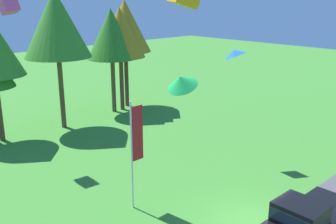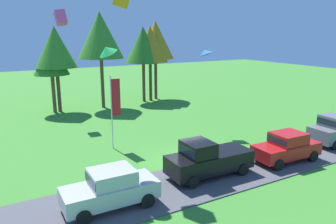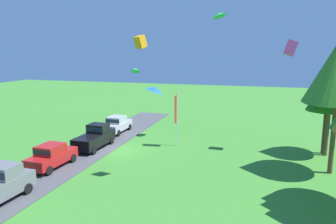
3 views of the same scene
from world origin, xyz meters
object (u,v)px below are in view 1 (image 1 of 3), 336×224
object	(u,v)px
kite_diamond_over_trees	(234,53)
tree_far_left	(111,34)
kite_box_trailing_tail	(8,2)
tree_left_of_center	(56,24)
flag_banner	(135,141)
tree_right_of_center	(120,33)
car_pickup_near_entrance	(306,223)
tree_center_back	(125,26)
kite_delta_high_left	(181,81)

from	to	relation	value
kite_diamond_over_trees	tree_far_left	bearing A→B (deg)	86.84
kite_box_trailing_tail	kite_diamond_over_trees	distance (m)	13.23
tree_left_of_center	flag_banner	world-z (taller)	tree_left_of_center
tree_right_of_center	kite_box_trailing_tail	size ratio (longest dim) A/B	7.33
tree_right_of_center	kite_diamond_over_trees	xyz separation A→B (m)	(-1.62, -13.01, -0.24)
kite_box_trailing_tail	tree_far_left	bearing A→B (deg)	21.39
car_pickup_near_entrance	kite_diamond_over_trees	bearing A→B (deg)	55.97
car_pickup_near_entrance	tree_center_back	world-z (taller)	tree_center_back
flag_banner	kite_delta_high_left	distance (m)	6.57
flag_banner	tree_right_of_center	bearing A→B (deg)	54.93
tree_right_of_center	tree_left_of_center	bearing A→B (deg)	-172.58
tree_left_of_center	tree_far_left	bearing A→B (deg)	8.47
tree_far_left	kite_delta_high_left	distance (m)	21.55
flag_banner	kite_diamond_over_trees	distance (m)	8.65
tree_left_of_center	tree_center_back	size ratio (longest dim) A/B	1.08
tree_right_of_center	flag_banner	distance (m)	17.12
kite_diamond_over_trees	kite_delta_high_left	size ratio (longest dim) A/B	1.02
car_pickup_near_entrance	kite_box_trailing_tail	bearing A→B (deg)	102.65
car_pickup_near_entrance	kite_diamond_over_trees	xyz separation A→B (m)	(5.31, 7.86, 5.33)
car_pickup_near_entrance	tree_center_back	xyz separation A→B (m)	(7.97, 21.52, 6.01)
tree_far_left	tree_right_of_center	xyz separation A→B (m)	(0.90, 0.02, 0.07)
car_pickup_near_entrance	flag_banner	world-z (taller)	flag_banner
tree_right_of_center	flag_banner	size ratio (longest dim) A/B	1.69
flag_banner	kite_delta_high_left	xyz separation A→B (m)	(-2.08, -4.91, 3.84)
car_pickup_near_entrance	tree_left_of_center	bearing A→B (deg)	87.94
tree_left_of_center	kite_diamond_over_trees	xyz separation A→B (m)	(4.59, -12.21, -1.29)
tree_right_of_center	kite_diamond_over_trees	size ratio (longest dim) A/B	8.98
tree_left_of_center	flag_banner	distance (m)	14.09
tree_center_back	flag_banner	distance (m)	18.33
car_pickup_near_entrance	tree_far_left	xyz separation A→B (m)	(6.02, 20.85, 5.50)
tree_center_back	kite_box_trailing_tail	distance (m)	12.81
tree_center_back	flag_banner	xyz separation A→B (m)	(-10.69, -14.39, -3.83)
tree_center_back	kite_box_trailing_tail	world-z (taller)	kite_box_trailing_tail
kite_box_trailing_tail	tree_right_of_center	bearing A→B (deg)	19.82
tree_center_back	kite_delta_high_left	distance (m)	23.14
tree_far_left	kite_diamond_over_trees	xyz separation A→B (m)	(-0.72, -13.00, -0.17)
flag_banner	kite_delta_high_left	bearing A→B (deg)	-112.96
kite_box_trailing_tail	kite_diamond_over_trees	xyz separation A→B (m)	(9.12, -9.14, -2.85)
tree_left_of_center	tree_far_left	xyz separation A→B (m)	(5.30, 0.79, -1.12)
car_pickup_near_entrance	flag_banner	distance (m)	7.94
kite_delta_high_left	tree_center_back	bearing A→B (deg)	56.51
tree_left_of_center	tree_far_left	size ratio (longest dim) A/B	1.17
car_pickup_near_entrance	tree_center_back	size ratio (longest dim) A/B	0.54
tree_center_back	kite_diamond_over_trees	distance (m)	13.94
tree_far_left	kite_delta_high_left	bearing A→B (deg)	-120.16
tree_left_of_center	tree_center_back	distance (m)	7.42
tree_far_left	tree_center_back	world-z (taller)	tree_center_back
tree_left_of_center	kite_box_trailing_tail	distance (m)	5.69
tree_left_of_center	kite_diamond_over_trees	world-z (taller)	tree_left_of_center
tree_left_of_center	tree_center_back	bearing A→B (deg)	11.40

